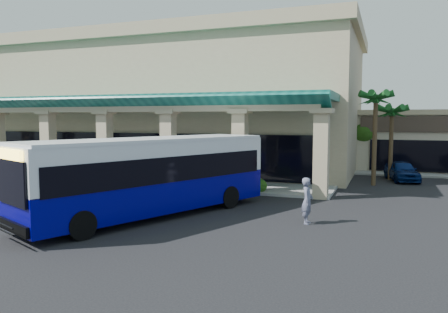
% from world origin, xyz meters
% --- Properties ---
extents(ground, '(110.00, 110.00, 0.00)m').
position_xyz_m(ground, '(0.00, 0.00, 0.00)').
color(ground, black).
extents(main_building, '(30.80, 14.80, 11.35)m').
position_xyz_m(main_building, '(-8.00, 16.00, 5.67)').
color(main_building, tan).
rests_on(main_building, ground).
extents(arcade, '(30.00, 6.20, 5.70)m').
position_xyz_m(arcade, '(-8.00, 6.80, 2.85)').
color(arcade, '#0F5B53').
rests_on(arcade, ground).
extents(palm_0, '(2.40, 2.40, 6.60)m').
position_xyz_m(palm_0, '(8.50, 11.00, 3.30)').
color(palm_0, '#144D1B').
rests_on(palm_0, ground).
extents(palm_1, '(2.40, 2.40, 5.80)m').
position_xyz_m(palm_1, '(9.50, 14.00, 2.90)').
color(palm_1, '#144D1B').
rests_on(palm_1, ground).
extents(broadleaf_tree, '(2.60, 2.60, 4.81)m').
position_xyz_m(broadleaf_tree, '(7.50, 19.00, 2.41)').
color(broadleaf_tree, '#1F450F').
rests_on(broadleaf_tree, ground).
extents(transit_bus, '(7.41, 12.28, 3.39)m').
position_xyz_m(transit_bus, '(-0.26, -1.58, 1.70)').
color(transit_bus, '#040176').
rests_on(transit_bus, ground).
extents(pedestrian, '(0.47, 0.70, 1.87)m').
position_xyz_m(pedestrian, '(6.29, -0.61, 0.93)').
color(pedestrian, slate).
rests_on(pedestrian, ground).
extents(car_silver, '(2.59, 4.36, 1.39)m').
position_xyz_m(car_silver, '(10.23, 13.75, 0.69)').
color(car_silver, navy).
rests_on(car_silver, ground).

